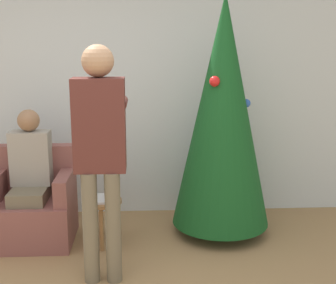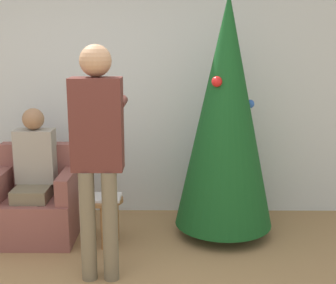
# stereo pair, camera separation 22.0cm
# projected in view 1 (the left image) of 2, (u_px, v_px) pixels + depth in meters

# --- Properties ---
(wall_back) EXTENTS (8.00, 0.06, 2.70)m
(wall_back) POSITION_uv_depth(u_px,v_px,m) (107.00, 88.00, 4.85)
(wall_back) COLOR silver
(wall_back) RESTS_ON ground_plane
(christmas_tree) EXTENTS (0.92, 0.92, 2.27)m
(christmas_tree) POSITION_uv_depth(u_px,v_px,m) (223.00, 112.00, 4.32)
(christmas_tree) COLOR brown
(christmas_tree) RESTS_ON ground_plane
(armchair) EXTENTS (0.75, 0.65, 0.87)m
(armchair) POSITION_uv_depth(u_px,v_px,m) (33.00, 207.00, 4.36)
(armchair) COLOR brown
(armchair) RESTS_ON ground_plane
(person_seated) EXTENTS (0.36, 0.46, 1.23)m
(person_seated) POSITION_uv_depth(u_px,v_px,m) (30.00, 172.00, 4.26)
(person_seated) COLOR #6B604C
(person_seated) RESTS_ON ground_plane
(person_standing) EXTENTS (0.41, 0.57, 1.82)m
(person_standing) POSITION_uv_depth(u_px,v_px,m) (100.00, 143.00, 3.49)
(person_standing) COLOR #6B604C
(person_standing) RESTS_ON ground_plane
(side_stool) EXTENTS (0.36, 0.36, 0.44)m
(side_stool) POSITION_uv_depth(u_px,v_px,m) (102.00, 208.00, 4.23)
(side_stool) COLOR olive
(side_stool) RESTS_ON ground_plane
(laptop) EXTENTS (0.31, 0.25, 0.02)m
(laptop) POSITION_uv_depth(u_px,v_px,m) (102.00, 199.00, 4.21)
(laptop) COLOR silver
(laptop) RESTS_ON side_stool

